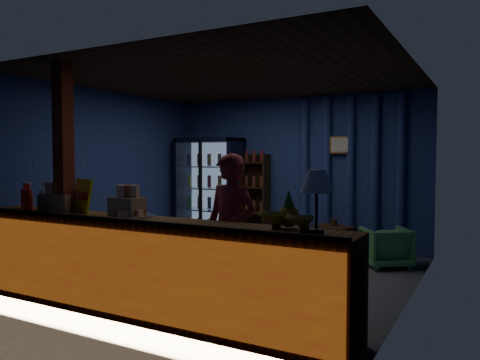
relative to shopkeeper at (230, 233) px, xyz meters
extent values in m
plane|color=#515154|center=(-0.76, 1.40, -0.80)|extent=(4.60, 4.60, 0.00)
plane|color=navy|center=(-0.76, 3.60, 0.50)|extent=(4.60, 0.00, 4.60)
plane|color=navy|center=(-0.76, -0.80, 0.50)|extent=(4.60, 0.00, 4.60)
plane|color=navy|center=(-3.06, 1.40, 0.50)|extent=(0.00, 4.40, 4.40)
plane|color=navy|center=(1.54, 1.40, 0.50)|extent=(0.00, 4.40, 4.40)
plane|color=#472D19|center=(-0.76, 1.40, 1.80)|extent=(4.60, 4.60, 0.00)
cube|color=brown|center=(-0.76, -0.50, -0.33)|extent=(4.40, 0.55, 0.95)
cube|color=red|center=(-0.76, -0.79, -0.33)|extent=(4.35, 0.02, 0.81)
cube|color=#342410|center=(-0.76, -0.77, 0.17)|extent=(4.40, 0.04, 0.04)
cube|color=maroon|center=(-1.81, -0.50, 0.50)|extent=(0.16, 0.16, 2.60)
cube|color=black|center=(-2.31, 3.52, 0.15)|extent=(1.20, 0.06, 1.90)
cube|color=black|center=(-2.88, 3.25, 0.15)|extent=(0.06, 0.60, 1.90)
cube|color=black|center=(-1.74, 3.25, 0.15)|extent=(0.06, 0.60, 1.90)
cube|color=black|center=(-2.31, 3.25, 1.06)|extent=(1.20, 0.60, 0.08)
cube|color=black|center=(-2.31, 3.25, -0.76)|extent=(1.20, 0.60, 0.08)
cube|color=#99B2D8|center=(-2.31, 3.47, 0.15)|extent=(1.08, 0.02, 1.74)
cube|color=white|center=(-2.31, 2.97, 0.15)|extent=(1.12, 0.02, 1.78)
cube|color=black|center=(-2.31, 2.95, 0.15)|extent=(0.05, 0.05, 1.80)
cube|color=silver|center=(-2.31, 3.25, -0.63)|extent=(1.08, 0.48, 0.02)
cylinder|color=#B55C19|center=(-2.76, 3.25, -0.50)|extent=(0.07, 0.07, 0.22)
cylinder|color=#186018|center=(-2.54, 3.25, -0.50)|extent=(0.07, 0.07, 0.22)
cylinder|color=#AFAE1B|center=(-2.31, 3.25, -0.50)|extent=(0.07, 0.07, 0.22)
cylinder|color=navy|center=(-2.09, 3.25, -0.50)|extent=(0.07, 0.07, 0.22)
cylinder|color=maroon|center=(-1.86, 3.25, -0.50)|extent=(0.07, 0.07, 0.22)
cube|color=silver|center=(-2.31, 3.25, -0.23)|extent=(1.08, 0.48, 0.02)
cylinder|color=#186018|center=(-2.76, 3.25, -0.10)|extent=(0.07, 0.07, 0.22)
cylinder|color=#AFAE1B|center=(-2.54, 3.25, -0.10)|extent=(0.07, 0.07, 0.22)
cylinder|color=navy|center=(-2.31, 3.25, -0.10)|extent=(0.07, 0.07, 0.22)
cylinder|color=maroon|center=(-2.09, 3.25, -0.10)|extent=(0.07, 0.07, 0.22)
cylinder|color=#B55C19|center=(-1.86, 3.25, -0.10)|extent=(0.07, 0.07, 0.22)
cube|color=silver|center=(-2.31, 3.25, 0.17)|extent=(1.08, 0.48, 0.02)
cylinder|color=#AFAE1B|center=(-2.76, 3.25, 0.30)|extent=(0.07, 0.07, 0.22)
cylinder|color=navy|center=(-2.54, 3.25, 0.30)|extent=(0.07, 0.07, 0.22)
cylinder|color=maroon|center=(-2.31, 3.25, 0.30)|extent=(0.07, 0.07, 0.22)
cylinder|color=#B55C19|center=(-2.09, 3.25, 0.30)|extent=(0.07, 0.07, 0.22)
cylinder|color=#186018|center=(-1.86, 3.25, 0.30)|extent=(0.07, 0.07, 0.22)
cube|color=silver|center=(-2.31, 3.25, 0.57)|extent=(1.08, 0.48, 0.02)
cylinder|color=navy|center=(-2.76, 3.25, 0.70)|extent=(0.07, 0.07, 0.22)
cylinder|color=maroon|center=(-2.54, 3.25, 0.70)|extent=(0.07, 0.07, 0.22)
cylinder|color=#B55C19|center=(-2.31, 3.25, 0.70)|extent=(0.07, 0.07, 0.22)
cylinder|color=#186018|center=(-2.09, 3.25, 0.70)|extent=(0.07, 0.07, 0.22)
cylinder|color=#AFAE1B|center=(-1.86, 3.25, 0.70)|extent=(0.07, 0.07, 0.22)
cube|color=#342410|center=(-1.46, 3.55, 0.00)|extent=(0.50, 0.02, 1.60)
cube|color=#342410|center=(-1.70, 3.42, 0.00)|extent=(0.03, 0.28, 1.60)
cube|color=#342410|center=(-1.23, 3.42, 0.00)|extent=(0.03, 0.28, 1.60)
cube|color=#342410|center=(-1.46, 3.42, -0.70)|extent=(0.46, 0.26, 0.02)
cube|color=#342410|center=(-1.46, 3.42, -0.25)|extent=(0.46, 0.26, 0.02)
cube|color=#342410|center=(-1.46, 3.42, 0.20)|extent=(0.46, 0.26, 0.02)
cube|color=#342410|center=(-1.46, 3.42, 0.65)|extent=(0.46, 0.26, 0.02)
cylinder|color=navy|center=(-0.56, 3.54, 0.50)|extent=(0.14, 0.14, 2.50)
cylinder|color=navy|center=(-0.16, 3.54, 0.50)|extent=(0.14, 0.14, 2.50)
cylinder|color=navy|center=(0.24, 3.54, 0.50)|extent=(0.14, 0.14, 2.50)
cylinder|color=navy|center=(0.64, 3.54, 0.50)|extent=(0.14, 0.14, 2.50)
cylinder|color=navy|center=(1.04, 3.54, 0.50)|extent=(0.14, 0.14, 2.50)
cube|color=gold|center=(0.09, 3.50, 0.95)|extent=(0.36, 0.03, 0.28)
cube|color=silver|center=(0.09, 3.48, 0.95)|extent=(0.30, 0.01, 0.22)
imported|color=maroon|center=(0.00, 0.00, 0.00)|extent=(0.62, 0.44, 1.60)
imported|color=#50A155|center=(1.00, 2.69, -0.52)|extent=(0.84, 0.85, 0.56)
cube|color=#342410|center=(0.19, 2.83, -0.55)|extent=(0.66, 0.56, 0.51)
cylinder|color=#342410|center=(0.19, 2.83, -0.24)|extent=(0.10, 0.10, 0.10)
cube|color=#D5CF0B|center=(-1.72, -0.33, 0.33)|extent=(0.46, 0.27, 0.37)
cube|color=red|center=(-1.72, -0.35, 0.33)|extent=(0.36, 0.18, 0.09)
cylinder|color=red|center=(-2.55, -0.44, 0.26)|extent=(0.10, 0.10, 0.23)
cylinder|color=red|center=(-2.55, -0.44, 0.42)|extent=(0.04, 0.04, 0.09)
cylinder|color=white|center=(-2.55, -0.44, 0.46)|extent=(0.05, 0.05, 0.02)
cylinder|color=red|center=(-2.39, -0.52, 0.26)|extent=(0.10, 0.10, 0.23)
cylinder|color=red|center=(-2.39, -0.52, 0.42)|extent=(0.04, 0.04, 0.09)
cylinder|color=white|center=(-2.39, -0.52, 0.46)|extent=(0.05, 0.05, 0.02)
cylinder|color=silver|center=(-2.23, -0.44, 0.26)|extent=(0.10, 0.10, 0.23)
cylinder|color=silver|center=(-2.23, -0.44, 0.42)|extent=(0.04, 0.04, 0.09)
cylinder|color=white|center=(-2.23, -0.44, 0.46)|extent=(0.05, 0.05, 0.02)
cube|color=#976949|center=(-1.88, -0.54, 0.25)|extent=(0.39, 0.36, 0.21)
cube|color=orange|center=(-1.95, -0.57, 0.42)|extent=(0.10, 0.08, 0.13)
cube|color=#BE5A23|center=(-1.88, -0.54, 0.42)|extent=(0.10, 0.08, 0.13)
cube|color=orange|center=(-1.81, -0.51, 0.42)|extent=(0.10, 0.08, 0.13)
cube|color=#976949|center=(-0.99, -0.41, 0.25)|extent=(0.32, 0.27, 0.20)
cube|color=orange|center=(-1.06, -0.42, 0.41)|extent=(0.08, 0.06, 0.13)
cube|color=#BE5A23|center=(-0.99, -0.41, 0.41)|extent=(0.08, 0.06, 0.13)
cube|color=orange|center=(-0.91, -0.41, 0.41)|extent=(0.08, 0.06, 0.13)
cylinder|color=silver|center=(-0.92, -0.43, 0.16)|extent=(0.48, 0.48, 0.03)
cube|color=orange|center=(-0.83, -0.43, 0.20)|extent=(0.10, 0.07, 0.05)
cube|color=#BE5A23|center=(-0.86, -0.37, 0.20)|extent=(0.12, 0.12, 0.05)
cube|color=orange|center=(-0.92, -0.34, 0.20)|extent=(0.07, 0.10, 0.05)
cube|color=#BE5A23|center=(-0.99, -0.37, 0.20)|extent=(0.12, 0.12, 0.05)
cube|color=orange|center=(-1.01, -0.43, 0.20)|extent=(0.10, 0.07, 0.05)
cube|color=#BE5A23|center=(-0.99, -0.50, 0.20)|extent=(0.12, 0.12, 0.05)
cube|color=orange|center=(-0.92, -0.53, 0.20)|extent=(0.07, 0.10, 0.05)
cube|color=#BE5A23|center=(-0.86, -0.50, 0.20)|extent=(0.12, 0.12, 0.05)
cylinder|color=black|center=(1.08, -0.51, 0.17)|extent=(0.12, 0.12, 0.04)
cylinder|color=black|center=(1.08, -0.51, 0.35)|extent=(0.02, 0.02, 0.36)
cone|color=white|center=(1.08, -0.51, 0.57)|extent=(0.26, 0.26, 0.18)
sphere|color=olive|center=(0.77, -0.34, 0.25)|extent=(0.19, 0.19, 0.19)
cone|color=#1F5A21|center=(0.77, -0.34, 0.41)|extent=(0.10, 0.10, 0.15)
camera|label=1|loc=(2.33, -4.05, 0.78)|focal=35.00mm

